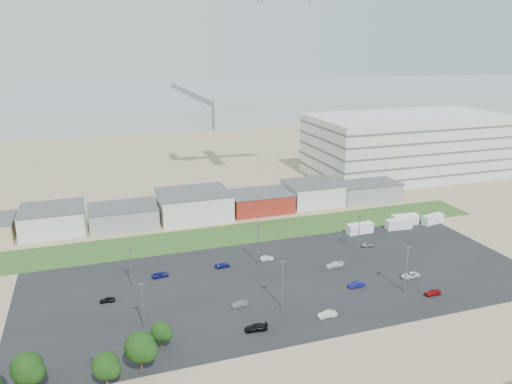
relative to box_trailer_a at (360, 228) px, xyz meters
name	(u,v)px	position (x,y,z in m)	size (l,w,h in m)	color
ground	(300,329)	(-36.99, -41.06, -1.50)	(700.00, 700.00, 0.00)	#92835D
parking_lot	(285,281)	(-31.99, -21.06, -1.49)	(120.00, 50.00, 0.01)	black
grass_strip	(228,235)	(-36.99, 10.94, -1.49)	(160.00, 16.00, 0.02)	#324D1D
hills_backdrop	(187,106)	(3.01, 273.94, 3.00)	(700.00, 200.00, 9.00)	gray
building_row	(159,208)	(-53.99, 29.94, 2.50)	(170.00, 20.00, 8.00)	silver
parking_garage	(407,145)	(53.01, 53.94, 11.00)	(80.00, 40.00, 25.00)	silver
box_trailer_a	(360,228)	(0.00, 0.00, 0.00)	(7.99, 2.50, 3.00)	silver
box_trailer_b	(399,224)	(12.97, -0.56, -0.01)	(7.96, 2.49, 2.99)	silver
box_trailer_c	(405,220)	(16.88, 2.07, 0.06)	(8.34, 2.61, 3.13)	silver
box_trailer_d	(433,219)	(25.57, 0.03, -0.10)	(7.46, 2.33, 2.80)	silver
tree_left	(27,371)	(-85.33, -44.23, 2.60)	(5.46, 5.46, 8.19)	black
tree_mid	(106,368)	(-73.55, -46.70, 2.06)	(4.74, 4.74, 7.11)	black
tree_right	(140,350)	(-67.81, -44.47, 2.72)	(5.62, 5.62, 8.43)	black
tree_near	(161,334)	(-63.61, -38.84, 1.54)	(4.05, 4.05, 6.08)	black
lightpole_front_l	(143,307)	(-65.79, -31.11, 3.29)	(1.13, 0.47, 9.58)	slate
lightpole_front_m	(282,285)	(-37.26, -32.22, 3.81)	(1.25, 0.52, 10.62)	slate
lightpole_front_r	(406,269)	(-8.40, -34.34, 3.85)	(1.26, 0.52, 10.69)	slate
lightpole_back_l	(131,268)	(-66.31, -12.67, 3.19)	(1.10, 0.46, 9.38)	slate
lightpole_back_m	(258,244)	(-35.10, -10.21, 3.82)	(1.25, 0.52, 10.65)	slate
lightpole_back_r	(359,234)	(-7.01, -11.24, 3.49)	(1.17, 0.49, 9.98)	slate
parked_car_0	(410,275)	(-3.26, -29.28, -0.86)	(2.11, 4.58, 1.27)	silver
parked_car_1	(356,285)	(-17.81, -29.36, -0.85)	(1.38, 3.96, 1.30)	navy
parked_car_2	(433,292)	(-3.64, -38.09, -0.85)	(1.53, 3.80, 1.30)	maroon
parked_car_3	(256,327)	(-45.32, -38.86, -0.84)	(1.85, 4.54, 1.32)	black
parked_car_4	(240,304)	(-45.58, -29.05, -0.91)	(1.24, 3.56, 1.17)	#595B5E
parked_car_5	(107,300)	(-72.17, -18.06, -0.95)	(1.30, 3.24, 1.10)	black
parked_car_6	(222,265)	(-44.11, -9.35, -0.95)	(1.53, 3.77, 1.10)	navy
parked_car_8	(367,245)	(-3.17, -9.60, -0.89)	(1.44, 3.58, 1.22)	#A5A5AA
parked_car_9	(160,275)	(-59.56, -9.70, -0.94)	(1.87, 4.05, 1.12)	navy
parked_car_10	(103,355)	(-73.89, -38.49, -0.92)	(1.63, 4.00, 1.16)	#595B5E
parked_car_11	(267,258)	(-32.15, -8.95, -0.93)	(1.21, 3.48, 1.15)	silver
parked_car_12	(334,265)	(-17.66, -18.26, -0.84)	(1.84, 4.53, 1.31)	silver
parked_car_13	(327,314)	(-29.93, -38.88, -0.85)	(1.38, 3.96, 1.31)	silver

